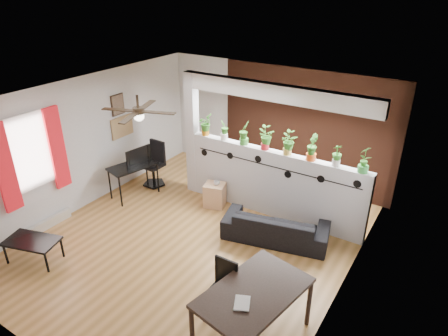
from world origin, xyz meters
TOP-DOWN VIEW (x-y plane):
  - room_shell at (0.00, 0.00)m, footprint 6.30×7.10m
  - partition_wall at (0.80, 1.50)m, footprint 3.60×0.18m
  - ceiling_header at (0.80, 1.50)m, footprint 3.60×0.18m
  - pier_column at (-1.11, 1.50)m, footprint 0.22×0.20m
  - brick_panel at (0.80, 2.97)m, footprint 3.90×0.05m
  - vine_decal at (0.80, 1.40)m, footprint 3.31×0.01m
  - window_assembly at (-2.56, -1.20)m, footprint 0.09×1.30m
  - baseboard_heater at (-2.54, -1.20)m, footprint 0.08×1.00m
  - corkboard at (-2.58, 0.95)m, footprint 0.03×0.60m
  - framed_art at (-2.58, 0.90)m, footprint 0.03×0.34m
  - ceiling_fan at (-0.80, -0.30)m, footprint 1.19×1.19m
  - potted_plant_0 at (-0.78, 1.50)m, footprint 0.25×0.27m
  - potted_plant_1 at (-0.33, 1.50)m, footprint 0.17×0.21m
  - potted_plant_2 at (0.12, 1.50)m, footprint 0.25×0.28m
  - potted_plant_3 at (0.57, 1.50)m, footprint 0.23×0.19m
  - potted_plant_4 at (1.03, 1.50)m, footprint 0.27×0.24m
  - potted_plant_5 at (1.48, 1.50)m, footprint 0.27×0.30m
  - potted_plant_6 at (1.93, 1.50)m, footprint 0.24×0.24m
  - potted_plant_7 at (2.38, 1.50)m, footprint 0.30×0.31m
  - sofa at (1.21, 0.78)m, footprint 1.87×1.08m
  - cube_shelf at (-0.34, 1.16)m, footprint 0.48×0.45m
  - cup at (-0.29, 1.16)m, footprint 0.16×0.16m
  - computer_desk at (-2.02, 0.60)m, footprint 0.75×1.08m
  - monitor at (-2.02, 0.75)m, footprint 0.35×0.11m
  - office_chair at (-1.98, 1.22)m, footprint 0.52×0.52m
  - dining_table at (1.91, -1.35)m, footprint 1.13×1.59m
  - book at (1.81, -1.65)m, footprint 0.27×0.30m
  - folding_chair at (1.39, -1.23)m, footprint 0.37×0.37m
  - coffee_table at (-1.89, -1.90)m, footprint 0.96×0.71m

SIDE VIEW (x-z plane):
  - baseboard_heater at x=-2.54m, z-range 0.00..0.18m
  - cube_shelf at x=-0.34m, z-range 0.00..0.49m
  - sofa at x=1.21m, z-range 0.00..0.52m
  - coffee_table at x=-1.89m, z-range 0.16..0.56m
  - office_chair at x=-1.98m, z-range -0.06..0.94m
  - cup at x=-0.29m, z-range 0.49..0.59m
  - folding_chair at x=1.39m, z-range 0.08..1.00m
  - computer_desk at x=-2.02m, z-range 0.29..1.00m
  - partition_wall at x=0.80m, z-range 0.00..1.35m
  - dining_table at x=1.91m, z-range 0.31..1.10m
  - book at x=1.81m, z-range 0.79..0.82m
  - monitor at x=-2.02m, z-range 0.71..0.91m
  - vine_decal at x=0.80m, z-range 0.93..1.23m
  - room_shell at x=0.00m, z-range -0.15..2.75m
  - pier_column at x=-1.11m, z-range 0.00..2.60m
  - brick_panel at x=0.80m, z-range 0.00..2.60m
  - corkboard at x=-2.58m, z-range 1.12..1.58m
  - window_assembly at x=-2.56m, z-range 0.73..2.28m
  - potted_plant_6 at x=1.93m, z-range 1.36..1.75m
  - potted_plant_1 at x=-0.33m, z-range 1.36..1.77m
  - potted_plant_0 at x=-0.78m, z-range 1.36..1.79m
  - potted_plant_4 at x=1.03m, z-range 1.36..1.80m
  - potted_plant_3 at x=0.57m, z-range 1.36..1.80m
  - potted_plant_2 at x=0.12m, z-range 1.36..1.82m
  - potted_plant_7 at x=2.38m, z-range 1.36..1.84m
  - potted_plant_5 at x=1.48m, z-range 1.36..1.84m
  - framed_art at x=-2.58m, z-range 1.63..2.07m
  - ceiling_fan at x=-0.80m, z-range 2.10..2.53m
  - ceiling_header at x=0.80m, z-range 2.30..2.60m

